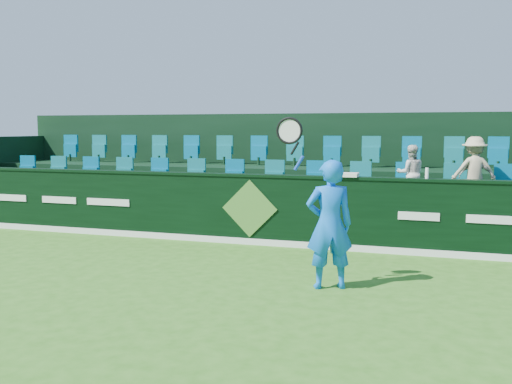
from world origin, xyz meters
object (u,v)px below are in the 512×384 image
(spectator_right, at_px, (474,170))
(spectator_middle, at_px, (476,177))
(tennis_player, at_px, (329,223))
(spectator_left, at_px, (411,173))
(towel, at_px, (345,175))
(drinks_bottle, at_px, (427,173))

(spectator_right, bearing_deg, spectator_middle, 168.41)
(tennis_player, height_order, spectator_left, tennis_player)
(towel, distance_m, drinks_bottle, 1.42)
(tennis_player, relative_size, towel, 5.32)
(drinks_bottle, bearing_deg, spectator_middle, 52.45)
(tennis_player, bearing_deg, spectator_middle, 60.64)
(spectator_left, height_order, towel, spectator_left)
(spectator_middle, xyz_separation_m, drinks_bottle, (-0.86, -1.12, 0.13))
(tennis_player, distance_m, drinks_bottle, 2.91)
(spectator_left, bearing_deg, drinks_bottle, 93.93)
(towel, height_order, drinks_bottle, drinks_bottle)
(towel, bearing_deg, spectator_right, 26.55)
(spectator_middle, bearing_deg, spectator_right, 5.80)
(spectator_middle, distance_m, drinks_bottle, 1.42)
(spectator_right, bearing_deg, drinks_bottle, 42.18)
(spectator_middle, xyz_separation_m, towel, (-2.28, -1.12, 0.06))
(tennis_player, relative_size, spectator_middle, 2.35)
(spectator_middle, height_order, spectator_right, spectator_right)
(spectator_middle, bearing_deg, tennis_player, 66.44)
(tennis_player, xyz_separation_m, spectator_middle, (2.09, 3.71, 0.41))
(spectator_right, relative_size, drinks_bottle, 6.66)
(tennis_player, bearing_deg, drinks_bottle, 64.68)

